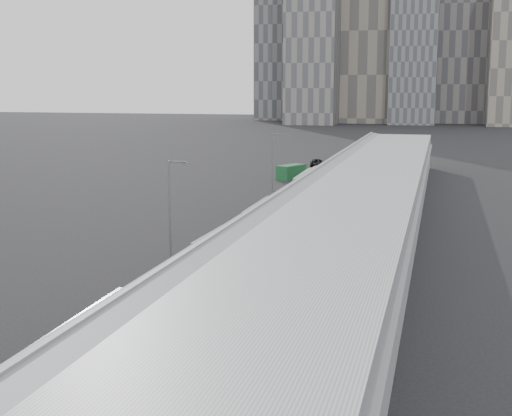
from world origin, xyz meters
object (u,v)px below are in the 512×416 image
(bus_3, at_px, (228,249))
(street_lamp_far, at_px, (273,158))
(bus_5, at_px, (293,201))
(bus_6, at_px, (310,187))
(shipping_container, at_px, (291,172))
(bus_1, at_px, (94,352))
(bus_2, at_px, (186,284))
(bus_4, at_px, (265,219))
(street_lamp_near, at_px, (171,203))
(suv, at_px, (317,163))

(bus_3, height_order, street_lamp_far, street_lamp_far)
(bus_5, relative_size, bus_6, 0.88)
(bus_6, xyz_separation_m, shipping_container, (-7.30, 20.87, -0.44))
(bus_1, distance_m, street_lamp_far, 75.64)
(bus_1, distance_m, bus_2, 15.10)
(bus_5, xyz_separation_m, bus_6, (0.13, 12.44, 0.21))
(bus_1, xyz_separation_m, bus_4, (-0.59, 43.34, -0.13))
(bus_2, xyz_separation_m, street_lamp_near, (-6.31, 13.20, 4.02))
(bus_2, relative_size, bus_6, 0.85)
(bus_3, relative_size, street_lamp_far, 1.41)
(bus_1, height_order, street_lamp_far, street_lamp_far)
(bus_5, xyz_separation_m, shipping_container, (-7.17, 33.31, -0.23))
(bus_1, xyz_separation_m, bus_5, (-0.13, 56.92, -0.09))
(bus_2, distance_m, street_lamp_far, 60.66)
(bus_5, relative_size, street_lamp_far, 1.35)
(bus_1, bearing_deg, bus_2, 88.57)
(bus_6, bearing_deg, bus_2, -90.86)
(shipping_container, bearing_deg, bus_6, -46.65)
(bus_3, distance_m, street_lamp_near, 7.48)
(shipping_container, bearing_deg, bus_3, -59.41)
(bus_3, bearing_deg, bus_5, 91.72)
(bus_2, xyz_separation_m, shipping_container, (-7.37, 75.13, -0.19))
(bus_3, bearing_deg, bus_2, -87.91)
(bus_1, height_order, bus_5, bus_1)
(bus_4, relative_size, bus_5, 0.97)
(bus_2, relative_size, suv, 2.13)
(bus_6, relative_size, street_lamp_far, 1.53)
(bus_4, xyz_separation_m, bus_6, (0.59, 26.02, 0.25))
(street_lamp_far, xyz_separation_m, suv, (0.78, 36.33, -4.50))
(bus_2, relative_size, shipping_container, 2.01)
(bus_1, bearing_deg, bus_4, 89.63)
(bus_2, xyz_separation_m, bus_6, (-0.07, 54.26, 0.25))
(bus_3, xyz_separation_m, bus_5, (-0.09, 30.12, -0.07))
(bus_2, height_order, bus_5, bus_5)
(bus_5, relative_size, suv, 2.20)
(bus_5, bearing_deg, street_lamp_near, -103.92)
(bus_1, bearing_deg, street_lamp_near, 101.28)
(bus_3, relative_size, bus_4, 1.07)
(bus_5, relative_size, shipping_container, 2.07)
(bus_2, height_order, bus_3, bus_3)
(street_lamp_near, bearing_deg, bus_3, -13.62)
(street_lamp_near, bearing_deg, bus_4, 69.42)
(bus_2, height_order, bus_4, same)
(bus_2, xyz_separation_m, street_lamp_far, (-7.18, 60.12, 3.80))
(bus_3, xyz_separation_m, street_lamp_near, (-6.20, 1.50, 3.91))
(bus_5, bearing_deg, bus_4, -93.82)
(bus_2, distance_m, shipping_container, 75.49)
(bus_1, bearing_deg, street_lamp_far, 94.25)
(shipping_container, height_order, suv, shipping_container)
(bus_4, relative_size, bus_6, 0.85)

